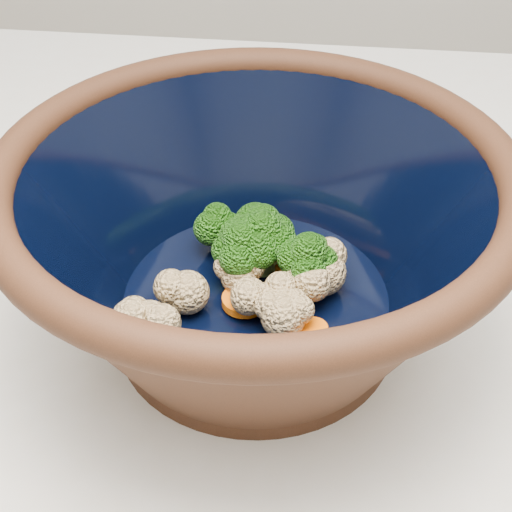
{
  "coord_description": "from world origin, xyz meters",
  "views": [
    {
      "loc": [
        -0.03,
        -0.31,
        1.28
      ],
      "look_at": [
        -0.08,
        0.07,
        0.97
      ],
      "focal_mm": 50.0,
      "sensor_mm": 36.0,
      "label": 1
    }
  ],
  "objects": [
    {
      "name": "mixing_bowl",
      "position": [
        -0.08,
        0.07,
        0.98
      ],
      "size": [
        0.42,
        0.42,
        0.15
      ],
      "rotation": [
        0.0,
        0.0,
        0.33
      ],
      "color": "black",
      "rests_on": "counter"
    },
    {
      "name": "vegetable_pile",
      "position": [
        -0.08,
        0.08,
        0.96
      ],
      "size": [
        0.14,
        0.14,
        0.06
      ],
      "color": "#608442",
      "rests_on": "mixing_bowl"
    }
  ]
}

